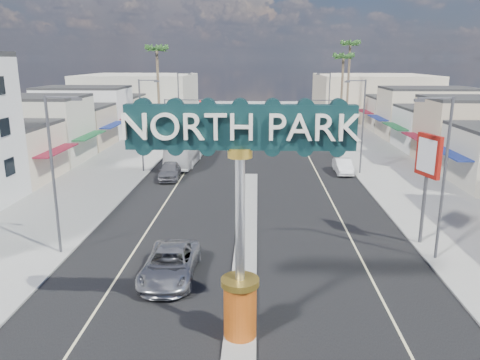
# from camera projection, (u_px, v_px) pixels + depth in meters

# --- Properties ---
(ground) EXTENTS (160.00, 160.00, 0.00)m
(ground) POSITION_uv_depth(u_px,v_px,m) (251.00, 173.00, 45.82)
(ground) COLOR gray
(ground) RESTS_ON ground
(road) EXTENTS (20.00, 120.00, 0.01)m
(road) POSITION_uv_depth(u_px,v_px,m) (251.00, 173.00, 45.82)
(road) COLOR black
(road) RESTS_ON ground
(median_island) EXTENTS (1.30, 30.00, 0.16)m
(median_island) POSITION_uv_depth(u_px,v_px,m) (247.00, 230.00, 30.32)
(median_island) COLOR gray
(median_island) RESTS_ON ground
(sidewalk_left) EXTENTS (8.00, 120.00, 0.12)m
(sidewalk_left) POSITION_uv_depth(u_px,v_px,m) (110.00, 171.00, 46.31)
(sidewalk_left) COLOR gray
(sidewalk_left) RESTS_ON ground
(sidewalk_right) EXTENTS (8.00, 120.00, 0.12)m
(sidewalk_right) POSITION_uv_depth(u_px,v_px,m) (395.00, 174.00, 45.29)
(sidewalk_right) COLOR gray
(sidewalk_right) RESTS_ON ground
(storefront_row_left) EXTENTS (12.00, 42.00, 6.00)m
(storefront_row_left) POSITION_uv_depth(u_px,v_px,m) (61.00, 124.00, 58.51)
(storefront_row_left) COLOR beige
(storefront_row_left) RESTS_ON ground
(storefront_row_right) EXTENTS (12.00, 42.00, 6.00)m
(storefront_row_right) POSITION_uv_depth(u_px,v_px,m) (450.00, 126.00, 56.76)
(storefront_row_right) COLOR #B7B29E
(storefront_row_right) RESTS_ON ground
(backdrop_far_left) EXTENTS (20.00, 20.00, 8.00)m
(backdrop_far_left) POSITION_uv_depth(u_px,v_px,m) (139.00, 96.00, 89.14)
(backdrop_far_left) COLOR #B7B29E
(backdrop_far_left) RESTS_ON ground
(backdrop_far_right) EXTENTS (20.00, 20.00, 8.00)m
(backdrop_far_right) POSITION_uv_depth(u_px,v_px,m) (372.00, 97.00, 87.53)
(backdrop_far_right) COLOR beige
(backdrop_far_right) RESTS_ON ground
(gateway_sign) EXTENTS (8.20, 1.50, 9.15)m
(gateway_sign) POSITION_uv_depth(u_px,v_px,m) (240.00, 197.00, 17.23)
(gateway_sign) COLOR #BC480E
(gateway_sign) RESTS_ON median_island
(traffic_signal_left) EXTENTS (5.09, 0.45, 6.00)m
(traffic_signal_left) POSITION_uv_depth(u_px,v_px,m) (180.00, 113.00, 58.61)
(traffic_signal_left) COLOR #47474C
(traffic_signal_left) RESTS_ON ground
(traffic_signal_right) EXTENTS (5.09, 0.45, 6.00)m
(traffic_signal_right) POSITION_uv_depth(u_px,v_px,m) (327.00, 114.00, 57.94)
(traffic_signal_right) COLOR #47474C
(traffic_signal_right) RESTS_ON ground
(streetlight_l_near) EXTENTS (2.03, 0.22, 9.00)m
(streetlight_l_near) POSITION_uv_depth(u_px,v_px,m) (55.00, 168.00, 25.58)
(streetlight_l_near) COLOR #47474C
(streetlight_l_near) RESTS_ON ground
(streetlight_l_mid) EXTENTS (2.03, 0.22, 9.00)m
(streetlight_l_mid) POSITION_uv_depth(u_px,v_px,m) (143.00, 121.00, 44.92)
(streetlight_l_mid) COLOR #47474C
(streetlight_l_mid) RESTS_ON ground
(streetlight_l_far) EXTENTS (2.03, 0.22, 9.00)m
(streetlight_l_far) POSITION_uv_depth(u_px,v_px,m) (180.00, 101.00, 66.20)
(streetlight_l_far) COLOR #47474C
(streetlight_l_far) RESTS_ON ground
(streetlight_r_near) EXTENTS (2.03, 0.22, 9.00)m
(streetlight_r_near) POSITION_uv_depth(u_px,v_px,m) (442.00, 171.00, 24.82)
(streetlight_r_near) COLOR #47474C
(streetlight_r_near) RESTS_ON ground
(streetlight_r_mid) EXTENTS (2.03, 0.22, 9.00)m
(streetlight_r_mid) POSITION_uv_depth(u_px,v_px,m) (361.00, 122.00, 44.16)
(streetlight_r_mid) COLOR #47474C
(streetlight_r_mid) RESTS_ON ground
(streetlight_r_far) EXTENTS (2.03, 0.22, 9.00)m
(streetlight_r_far) POSITION_uv_depth(u_px,v_px,m) (328.00, 101.00, 65.44)
(streetlight_r_far) COLOR #47474C
(streetlight_r_far) RESTS_ON ground
(palm_left_far) EXTENTS (2.60, 2.60, 13.10)m
(palm_left_far) POSITION_uv_depth(u_px,v_px,m) (157.00, 54.00, 62.74)
(palm_left_far) COLOR brown
(palm_left_far) RESTS_ON ground
(palm_right_mid) EXTENTS (2.60, 2.60, 12.10)m
(palm_right_mid) POSITION_uv_depth(u_px,v_px,m) (343.00, 61.00, 67.82)
(palm_right_mid) COLOR brown
(palm_right_mid) RESTS_ON ground
(palm_right_far) EXTENTS (2.60, 2.60, 14.10)m
(palm_right_far) POSITION_uv_depth(u_px,v_px,m) (350.00, 49.00, 73.11)
(palm_right_far) COLOR brown
(palm_right_far) RESTS_ON ground
(suv_left) EXTENTS (2.59, 5.61, 1.56)m
(suv_left) POSITION_uv_depth(u_px,v_px,m) (170.00, 264.00, 23.69)
(suv_left) COLOR #9D9EA2
(suv_left) RESTS_ON ground
(car_parked_left) EXTENTS (2.21, 4.78, 1.59)m
(car_parked_left) POSITION_uv_depth(u_px,v_px,m) (170.00, 171.00, 43.37)
(car_parked_left) COLOR slate
(car_parked_left) RESTS_ON ground
(car_parked_right) EXTENTS (1.52, 4.29, 1.41)m
(car_parked_right) POSITION_uv_depth(u_px,v_px,m) (343.00, 166.00, 45.56)
(car_parked_right) COLOR white
(car_parked_right) RESTS_ON ground
(city_bus) EXTENTS (2.94, 10.59, 2.92)m
(city_bus) POSITION_uv_depth(u_px,v_px,m) (186.00, 150.00, 49.76)
(city_bus) COLOR silver
(city_bus) RESTS_ON ground
(bank_pylon_sign) EXTENTS (0.83, 2.04, 6.57)m
(bank_pylon_sign) POSITION_uv_depth(u_px,v_px,m) (428.00, 162.00, 27.01)
(bank_pylon_sign) COLOR #47474C
(bank_pylon_sign) RESTS_ON sidewalk_right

